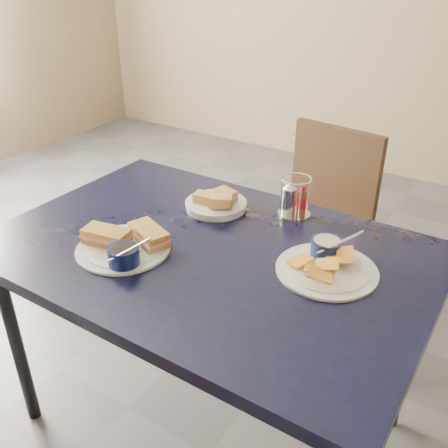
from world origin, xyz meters
The scene contains 7 objects.
ground centered at (0.00, 0.00, 0.00)m, with size 6.00×6.00×0.00m, color #4C4B50.
dining_table centered at (-0.08, -0.18, 0.69)m, with size 1.31×0.87×0.75m.
chair_far centered at (-0.06, 0.66, 0.50)m, with size 0.46×0.44×0.88m.
sandwich_plate centered at (-0.27, -0.33, 0.77)m, with size 0.31×0.28×0.12m.
plantain_plate centered at (0.26, -0.09, 0.77)m, with size 0.28×0.28×0.12m.
bread_basket centered at (-0.20, 0.05, 0.77)m, with size 0.21×0.21×0.07m.
condiment_caddy centered at (0.04, 0.15, 0.81)m, with size 0.11×0.11×0.14m.
Camera 1 is at (0.66, -1.22, 1.53)m, focal length 40.00 mm.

